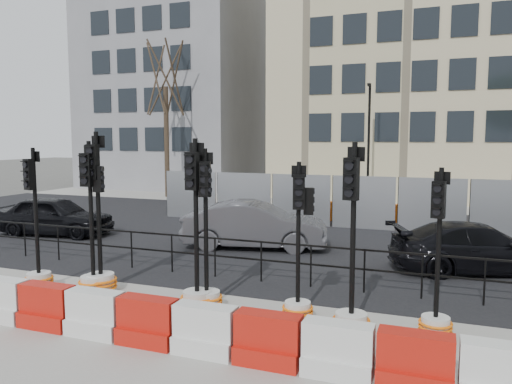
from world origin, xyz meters
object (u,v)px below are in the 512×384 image
at_px(traffic_signal_h, 436,303).
at_px(car_a, 55,216).
at_px(car_c, 477,248).
at_px(traffic_signal_d, 197,271).
at_px(traffic_signal_a, 38,261).

distance_m(traffic_signal_h, car_a, 13.54).
xyz_separation_m(traffic_signal_h, car_c, (0.92, 4.79, 0.03)).
bearing_deg(car_a, car_c, -98.43).
xyz_separation_m(traffic_signal_d, car_a, (-8.24, 5.16, -0.12)).
bearing_deg(traffic_signal_h, car_a, 174.96).
bearing_deg(traffic_signal_a, car_c, 43.34).
distance_m(traffic_signal_d, traffic_signal_h, 4.42).
bearing_deg(car_c, traffic_signal_a, 98.37).
height_order(traffic_signal_d, car_c, traffic_signal_d).
bearing_deg(traffic_signal_d, car_c, 46.75).
distance_m(traffic_signal_a, traffic_signal_h, 8.42).
height_order(traffic_signal_d, traffic_signal_h, traffic_signal_d).
bearing_deg(car_a, traffic_signal_d, -130.24).
relative_size(traffic_signal_h, car_a, 0.68).
bearing_deg(traffic_signal_h, traffic_signal_a, -162.04).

